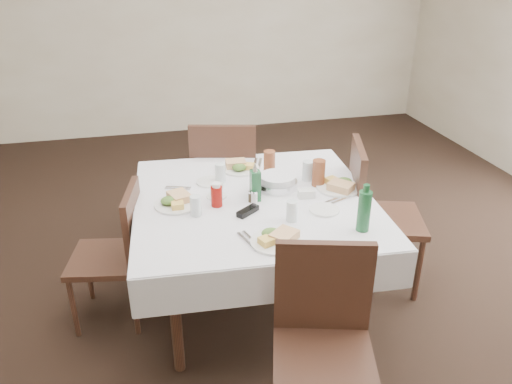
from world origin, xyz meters
TOP-DOWN VIEW (x-y plane):
  - ground_plane at (0.00, 0.00)m, footprint 7.00×7.00m
  - room_shell at (0.00, 0.00)m, footprint 6.04×7.04m
  - dining_table at (-0.04, -0.08)m, footprint 1.49×1.49m
  - chair_north at (-0.09, 0.73)m, footprint 0.57×0.57m
  - chair_south at (0.05, -1.02)m, footprint 0.55×0.55m
  - chair_east at (0.76, -0.02)m, footprint 0.59×0.59m
  - chair_west at (-0.86, -0.01)m, footprint 0.48×0.48m
  - meal_north at (-0.04, 0.36)m, footprint 0.25×0.25m
  - meal_south at (-0.05, -0.58)m, footprint 0.26×0.26m
  - meal_east at (0.50, -0.07)m, footprint 0.27×0.27m
  - meal_west at (-0.50, -0.05)m, footprint 0.26×0.26m
  - side_plate_a at (-0.27, 0.20)m, footprint 0.17×0.17m
  - side_plate_b at (0.30, -0.32)m, footprint 0.17×0.17m
  - water_n at (-0.20, 0.20)m, footprint 0.07×0.07m
  - water_s at (0.09, -0.38)m, footprint 0.06×0.06m
  - water_e at (0.35, 0.10)m, footprint 0.07×0.07m
  - water_w at (-0.41, -0.20)m, footprint 0.06×0.06m
  - iced_tea_a at (0.13, 0.26)m, footprint 0.08×0.08m
  - iced_tea_b at (0.39, 0.01)m, footprint 0.08×0.08m
  - bread_basket at (0.13, 0.04)m, footprint 0.25×0.25m
  - oil_cruet_dark at (-0.03, -0.02)m, footprint 0.05×0.05m
  - oil_cruet_green at (-0.04, -0.10)m, footprint 0.06×0.06m
  - ketchup_bottle at (-0.28, -0.12)m, footprint 0.07×0.07m
  - salt_shaker at (-0.06, -0.14)m, footprint 0.04×0.04m
  - pepper_shaker at (-0.07, -0.12)m, footprint 0.03×0.03m
  - coffee_mug at (-0.26, -0.00)m, footprint 0.12×0.12m
  - sunglasses at (-0.12, -0.25)m, footprint 0.14×0.12m
  - green_bottle at (0.42, -0.57)m, footprint 0.07×0.07m
  - sugar_caddy at (0.26, -0.13)m, footprint 0.10×0.07m
  - cutlery_n at (0.09, 0.42)m, footprint 0.11×0.21m
  - cutlery_s at (-0.18, -0.55)m, footprint 0.10×0.20m
  - cutlery_e at (0.42, -0.22)m, footprint 0.20×0.12m
  - cutlery_w at (-0.47, 0.16)m, footprint 0.16×0.09m

SIDE VIEW (x-z plane):
  - ground_plane at x=0.00m, z-range 0.00..0.00m
  - chair_west at x=-0.86m, z-range 0.06..0.93m
  - chair_south at x=0.05m, z-range 0.07..1.01m
  - chair_north at x=-0.09m, z-range 0.07..1.07m
  - chair_east at x=0.76m, z-range 0.07..1.07m
  - dining_table at x=-0.04m, z-range 0.31..1.07m
  - cutlery_w at x=-0.47m, z-range 0.76..0.77m
  - cutlery_s at x=-0.18m, z-range 0.76..0.77m
  - cutlery_e at x=0.42m, z-range 0.76..0.77m
  - cutlery_n at x=0.09m, z-range 0.76..0.77m
  - side_plate_b at x=0.30m, z-range 0.76..0.77m
  - side_plate_a at x=-0.27m, z-range 0.76..0.77m
  - sunglasses at x=-0.12m, z-range 0.76..0.79m
  - meal_north at x=-0.04m, z-range 0.76..0.81m
  - meal_south at x=-0.05m, z-range 0.76..0.81m
  - meal_west at x=-0.50m, z-range 0.76..0.81m
  - meal_east at x=0.50m, z-range 0.76..0.82m
  - sugar_caddy at x=0.26m, z-range 0.76..0.81m
  - pepper_shaker at x=-0.07m, z-range 0.76..0.83m
  - bread_basket at x=0.13m, z-range 0.76..0.84m
  - coffee_mug at x=-0.26m, z-range 0.76..0.85m
  - salt_shaker at x=-0.06m, z-range 0.76..0.84m
  - water_w at x=-0.41m, z-range 0.76..0.88m
  - water_s at x=0.09m, z-range 0.76..0.88m
  - water_n at x=-0.20m, z-range 0.76..0.88m
  - water_e at x=0.35m, z-range 0.76..0.89m
  - ketchup_bottle at x=-0.28m, z-range 0.76..0.90m
  - iced_tea_a at x=0.13m, z-range 0.76..0.92m
  - iced_tea_b at x=0.39m, z-range 0.76..0.93m
  - oil_cruet_dark at x=-0.03m, z-range 0.75..0.95m
  - oil_cruet_green at x=-0.04m, z-range 0.75..0.98m
  - green_bottle at x=0.42m, z-range 0.75..1.01m
  - room_shell at x=0.00m, z-range 0.31..3.11m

